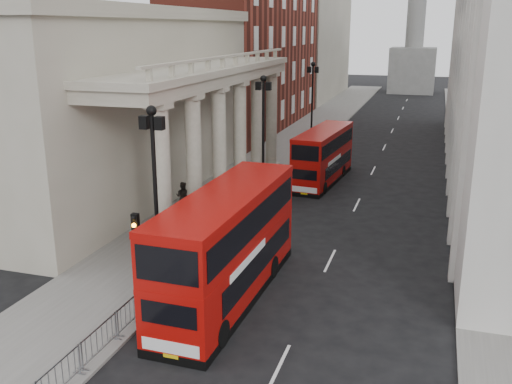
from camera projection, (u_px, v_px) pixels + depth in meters
name	position (u px, v px, depth m)	size (l,w,h in m)	color
ground	(128.00, 340.00, 21.78)	(260.00, 260.00, 0.00)	black
sidewalk_west	(270.00, 162.00, 50.12)	(6.00, 140.00, 0.12)	slate
sidewalk_east	(468.00, 177.00, 45.37)	(3.00, 140.00, 0.12)	slate
kerb	(302.00, 165.00, 49.27)	(0.20, 140.00, 0.14)	slate
portico_building	(119.00, 110.00, 39.62)	(9.00, 28.00, 12.00)	gray
brick_building	(251.00, 32.00, 65.72)	(9.00, 32.00, 22.00)	maroon
west_building_far	(310.00, 37.00, 95.33)	(9.00, 30.00, 20.00)	gray
monument_column	(417.00, 1.00, 99.92)	(8.00, 8.00, 54.20)	#60605E
lamp_post_south	(155.00, 188.00, 24.25)	(1.05, 0.44, 8.32)	black
lamp_post_mid	(263.00, 128.00, 38.91)	(1.05, 0.44, 8.32)	black
lamp_post_north	(312.00, 100.00, 53.57)	(1.05, 0.44, 8.32)	black
traffic_light	(137.00, 245.00, 22.87)	(0.28, 0.33, 4.30)	black
crowd_barriers	(146.00, 298.00, 23.73)	(0.50, 18.75, 1.10)	gray
bus_near	(228.00, 244.00, 24.57)	(2.96, 11.28, 4.84)	#A50B07
bus_far	(323.00, 155.00, 43.56)	(3.09, 9.57, 4.06)	#A90B07
pedestrian_a	(222.00, 195.00, 37.43)	(0.59, 0.39, 1.63)	black
pedestrian_b	(183.00, 196.00, 36.50)	(0.93, 0.73, 1.92)	black
pedestrian_c	(221.00, 185.00, 39.19)	(0.91, 0.59, 1.86)	black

